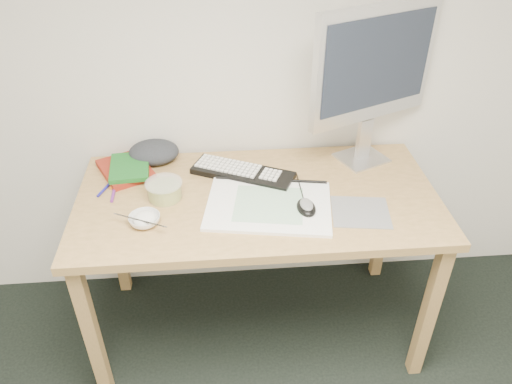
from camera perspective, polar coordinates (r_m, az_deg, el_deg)
desk at (r=1.98m, az=0.20°, el=-2.34°), size 1.40×0.70×0.75m
mousepad at (r=1.89m, az=11.86°, el=-2.25°), size 0.24×0.22×0.00m
sketchpad at (r=1.87m, az=1.45°, el=-1.57°), size 0.51×0.40×0.01m
keyboard at (r=2.05m, az=-1.52°, el=2.19°), size 0.43×0.30×0.02m
monitor at (r=2.04m, az=13.33°, el=13.56°), size 0.53×0.26×0.65m
mouse at (r=1.84m, az=5.79°, el=-1.48°), size 0.08×0.11×0.04m
rice_bowl at (r=1.83m, az=-12.61°, el=-3.14°), size 0.12×0.12×0.04m
chopsticks at (r=1.80m, az=-13.10°, el=-3.17°), size 0.19×0.10×0.02m
fruit_tub at (r=1.94m, az=-10.42°, el=0.21°), size 0.15×0.15×0.07m
book_red at (r=2.14m, az=-14.69°, el=2.50°), size 0.27×0.29×0.02m
book_green at (r=2.11m, az=-14.25°, el=2.79°), size 0.17×0.22×0.02m
cloth_lump at (r=2.18m, az=-11.60°, el=4.49°), size 0.22×0.20×0.07m
pencil_pink at (r=1.97m, az=1.20°, el=0.44°), size 0.17×0.02×0.01m
pencil_tan at (r=1.98m, az=1.59°, el=0.65°), size 0.12×0.14×0.01m
pencil_black at (r=2.01m, az=2.12°, el=1.21°), size 0.18×0.08×0.01m
marker_blue at (r=2.05m, az=-16.82°, el=0.44°), size 0.05×0.11×0.01m
marker_orange at (r=2.10m, az=-16.14°, el=1.31°), size 0.02×0.12×0.01m
marker_purple at (r=2.02m, az=-15.94°, el=0.05°), size 0.01×0.13×0.01m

